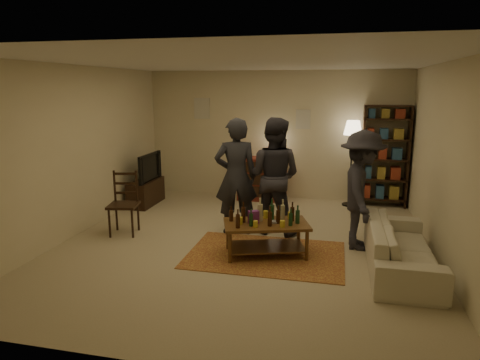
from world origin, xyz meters
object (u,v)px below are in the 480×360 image
(person_right, at_px, (273,176))
(person_by_sofa, at_px, (362,190))
(sofa, at_px, (401,247))
(coffee_table, at_px, (266,227))
(dining_chair, at_px, (124,200))
(dresser, at_px, (263,178))
(bookshelf, at_px, (385,155))
(floor_lamp, at_px, (353,134))
(person_left, at_px, (236,177))
(tv_stand, at_px, (146,186))

(person_right, distance_m, person_by_sofa, 1.42)
(sofa, xyz_separation_m, person_by_sofa, (-0.50, 0.68, 0.58))
(coffee_table, bearing_deg, dining_chair, 169.64)
(dining_chair, distance_m, person_by_sofa, 3.74)
(dresser, xyz_separation_m, bookshelf, (2.44, 0.07, 0.56))
(floor_lamp, bearing_deg, person_left, -130.80)
(dining_chair, bearing_deg, person_by_sofa, -8.77)
(person_left, distance_m, person_by_sofa, 1.96)
(sofa, height_order, person_left, person_left)
(bookshelf, height_order, person_left, bookshelf)
(sofa, bearing_deg, dining_chair, 83.17)
(sofa, relative_size, person_by_sofa, 1.18)
(floor_lamp, distance_m, sofa, 3.31)
(person_left, bearing_deg, dresser, -109.07)
(floor_lamp, bearing_deg, person_right, -122.83)
(coffee_table, xyz_separation_m, dining_chair, (-2.42, 0.44, 0.13))
(coffee_table, distance_m, bookshelf, 3.68)
(tv_stand, xyz_separation_m, person_right, (2.78, -1.12, 0.56))
(tv_stand, relative_size, person_right, 0.56)
(person_by_sofa, bearing_deg, dresser, 36.90)
(dresser, xyz_separation_m, person_right, (0.53, -2.03, 0.47))
(person_left, distance_m, person_right, 0.61)
(coffee_table, relative_size, person_left, 0.70)
(tv_stand, bearing_deg, person_right, -21.86)
(bookshelf, bearing_deg, person_left, -137.60)
(coffee_table, xyz_separation_m, person_by_sofa, (1.31, 0.62, 0.46))
(tv_stand, distance_m, person_left, 2.61)
(dining_chair, relative_size, tv_stand, 0.99)
(tv_stand, bearing_deg, dining_chair, -75.96)
(dining_chair, height_order, person_by_sofa, person_by_sofa)
(dresser, bearing_deg, sofa, -52.46)
(coffee_table, height_order, floor_lamp, floor_lamp)
(coffee_table, bearing_deg, person_right, 93.17)
(person_left, bearing_deg, coffee_table, 109.37)
(coffee_table, xyz_separation_m, tv_stand, (-2.84, 2.14, -0.04))
(tv_stand, height_order, dresser, dresser)
(floor_lamp, relative_size, sofa, 0.82)
(tv_stand, relative_size, floor_lamp, 0.62)
(floor_lamp, bearing_deg, dresser, 177.98)
(tv_stand, xyz_separation_m, bookshelf, (4.69, 0.98, 0.65))
(floor_lamp, relative_size, person_right, 0.91)
(coffee_table, xyz_separation_m, person_left, (-0.64, 0.84, 0.52))
(tv_stand, bearing_deg, coffee_table, -36.96)
(bookshelf, bearing_deg, sofa, -90.82)
(dining_chair, distance_m, bookshelf, 5.06)
(dresser, bearing_deg, coffee_table, -79.11)
(dining_chair, relative_size, person_by_sofa, 0.59)
(dresser, bearing_deg, person_left, -91.33)
(tv_stand, xyz_separation_m, floor_lamp, (4.05, 0.85, 1.07))
(tv_stand, distance_m, dresser, 2.43)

